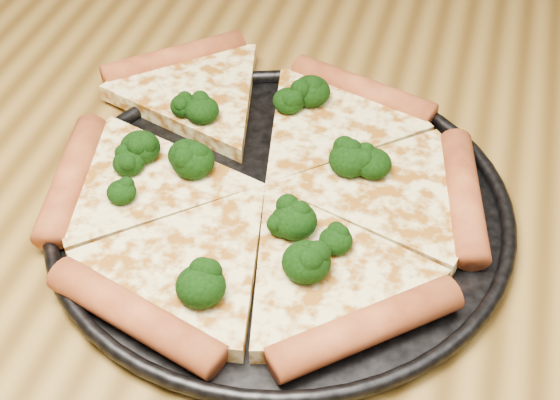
# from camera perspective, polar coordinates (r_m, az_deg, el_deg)

# --- Properties ---
(dining_table) EXTENTS (1.20, 0.90, 0.75)m
(dining_table) POSITION_cam_1_polar(r_m,az_deg,el_deg) (0.78, -2.62, -3.69)
(dining_table) COLOR olive
(dining_table) RESTS_ON ground
(pizza_pan) EXTENTS (0.39, 0.39, 0.02)m
(pizza_pan) POSITION_cam_1_polar(r_m,az_deg,el_deg) (0.68, 0.00, -0.50)
(pizza_pan) COLOR black
(pizza_pan) RESTS_ON dining_table
(pizza) EXTENTS (0.40, 0.42, 0.03)m
(pizza) POSITION_cam_1_polar(r_m,az_deg,el_deg) (0.68, -1.34, 1.37)
(pizza) COLOR #FFF19C
(pizza) RESTS_ON pizza_pan
(broccoli_florets) EXTENTS (0.23, 0.29, 0.03)m
(broccoli_florets) POSITION_cam_1_polar(r_m,az_deg,el_deg) (0.67, -2.31, 2.04)
(broccoli_florets) COLOR black
(broccoli_florets) RESTS_ON pizza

